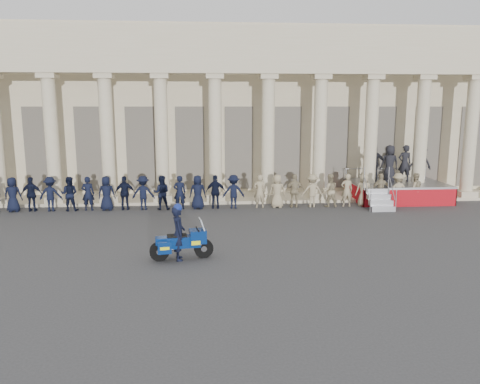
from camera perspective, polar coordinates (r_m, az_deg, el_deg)
name	(u,v)px	position (r m, az deg, el deg)	size (l,w,h in m)	color
ground	(182,252)	(15.77, -7.08, -7.25)	(90.00, 90.00, 0.00)	#38383A
building	(192,110)	(29.77, -5.87, 9.90)	(40.00, 12.50, 9.00)	#C4B593
officer_rank	(192,192)	(22.02, -5.84, -0.02)	(22.34, 0.60, 1.59)	black
reviewing_stand	(399,171)	(25.21, 18.76, 2.40)	(4.60, 4.33, 2.82)	gray
motorcycle	(182,242)	(14.87, -7.06, -6.09)	(2.00, 0.92, 1.29)	black
rider	(178,232)	(14.77, -7.52, -4.85)	(0.51, 0.69, 1.81)	black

